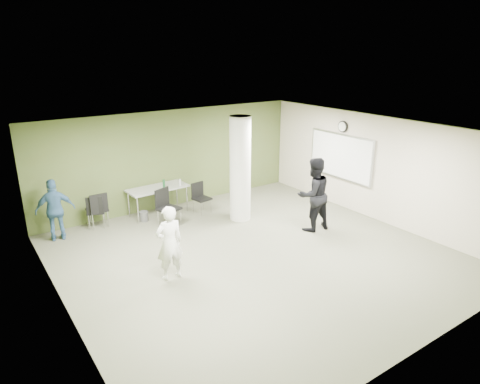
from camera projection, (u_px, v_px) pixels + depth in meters
floor at (254, 255)px, 9.62m from camera, size 8.00×8.00×0.00m
ceiling at (256, 132)px, 8.72m from camera, size 8.00×8.00×0.00m
wall_back at (172, 159)px, 12.29m from camera, size 8.00×2.80×0.02m
wall_left at (59, 243)px, 7.02m from camera, size 0.02×8.00×2.80m
wall_right_cream at (376, 169)px, 11.32m from camera, size 0.02×8.00×2.80m
column at (240, 169)px, 11.27m from camera, size 0.56×0.56×2.80m
whiteboard at (340, 156)px, 12.18m from camera, size 0.05×2.30×1.30m
wall_clock at (343, 127)px, 11.91m from camera, size 0.06×0.32×0.32m
folding_table at (158, 189)px, 11.77m from camera, size 1.70×0.82×1.04m
wastebasket at (144, 216)px, 11.49m from camera, size 0.23×0.23×0.27m
chair_back_left at (98, 207)px, 10.95m from camera, size 0.48×0.48×0.95m
chair_back_right at (96, 209)px, 10.94m from camera, size 0.56×0.56×0.88m
chair_table_left at (166, 205)px, 11.06m from camera, size 0.64×0.64×1.00m
chair_table_right at (200, 195)px, 12.01m from camera, size 0.49×0.49×0.86m
woman_white at (169, 243)px, 8.44m from camera, size 0.58×0.39×1.55m
man_black at (313, 195)px, 10.71m from camera, size 0.98×0.80×1.89m
man_blue at (55, 210)px, 10.20m from camera, size 0.94×0.52×1.53m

